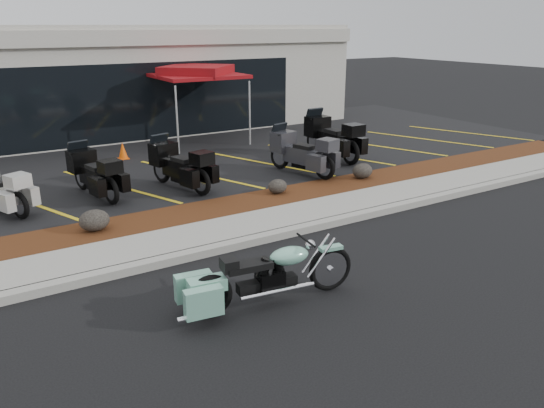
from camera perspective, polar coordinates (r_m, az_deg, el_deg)
ground at (r=10.05m, az=5.12°, el=-4.92°), size 90.00×90.00×0.00m
curb at (r=10.69m, az=2.27°, el=-2.91°), size 24.00×0.25×0.15m
sidewalk at (r=11.24m, az=0.30°, el=-1.79°), size 24.00×1.20×0.15m
mulch_bed at (r=12.22m, az=-2.66°, el=-0.07°), size 24.00×1.20×0.16m
upper_lot at (r=16.97m, az=-11.54°, el=4.95°), size 26.00×9.60×0.15m
dealership_building at (r=22.60m, az=-17.56°, el=12.82°), size 18.00×8.16×4.00m
boulder_left at (r=10.98m, az=-18.57°, el=-1.68°), size 0.60×0.50×0.42m
boulder_mid at (r=12.74m, az=0.60°, el=1.92°), size 0.48×0.40×0.34m
boulder_right at (r=14.20m, az=9.71°, el=3.54°), size 0.56×0.47×0.40m
hero_cruiser at (r=8.39m, az=6.28°, el=-6.26°), size 2.86×1.06×0.98m
touring_black_front at (r=13.74m, az=-19.93°, el=3.92°), size 1.22×2.23×1.23m
touring_black_mid at (r=13.82m, az=-11.86°, el=4.82°), size 1.37×2.32×1.27m
touring_grey at (r=14.88m, az=0.85°, el=6.25°), size 1.37×2.37×1.29m
touring_black_rear at (r=16.79m, az=4.60°, el=7.86°), size 0.95×2.45×1.42m
traffic_cone at (r=16.70m, az=-15.75°, el=5.57°), size 0.32×0.32×0.52m
popup_canopy at (r=18.36m, az=-8.10°, el=13.77°), size 3.58×3.58×2.57m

